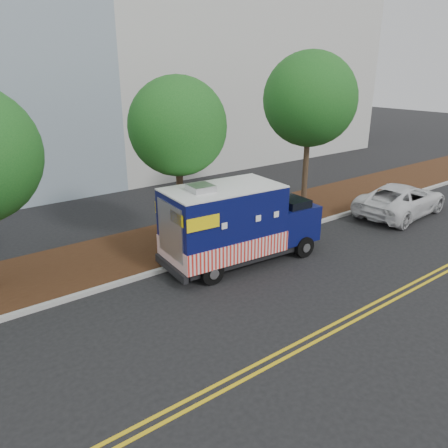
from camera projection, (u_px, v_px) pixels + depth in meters
ground at (226, 272)px, 15.40m from camera, size 120.00×120.00×0.00m
curb at (203, 257)px, 16.42m from camera, size 120.00×0.18×0.15m
mulch_strip at (174, 241)px, 17.99m from camera, size 120.00×4.00×0.15m
centerline_near at (324, 329)px, 12.07m from camera, size 120.00×0.10×0.01m
centerline_far at (331, 334)px, 11.88m from camera, size 120.00×0.10×0.01m
tree_b at (178, 127)px, 15.67m from camera, size 3.58×3.58×6.60m
tree_c at (310, 100)px, 19.60m from camera, size 4.24×4.24×7.56m
sign_post at (162, 238)px, 15.22m from camera, size 0.06×0.06×2.40m
food_truck at (235, 226)px, 15.72m from camera, size 6.16×2.72×3.16m
white_car at (401, 200)px, 21.11m from camera, size 5.67×3.00×1.52m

